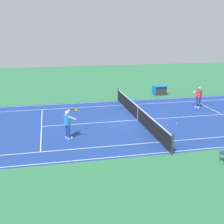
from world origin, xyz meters
TOP-DOWN VIEW (x-y plane):
  - ground_plane at (0.00, 0.00)m, footprint 60.00×60.00m
  - court_slab at (0.00, 0.00)m, footprint 24.20×11.40m
  - court_line_markings at (0.00, 0.00)m, footprint 23.85×11.05m
  - tennis_net at (0.00, 0.00)m, footprint 0.10×11.70m
  - tennis_player_near at (4.86, 2.46)m, footprint 0.89×0.98m
  - tennis_player_far at (-5.59, -2.15)m, footprint 0.83×1.03m
  - tennis_ball at (-2.25, 1.31)m, footprint 0.07×0.07m
  - equipment_cart_tarped at (-4.31, -7.15)m, footprint 1.25×0.84m

SIDE VIEW (x-z plane):
  - ground_plane at x=0.00m, z-range 0.00..0.00m
  - court_slab at x=0.00m, z-range 0.00..0.00m
  - court_line_markings at x=0.00m, z-range 0.00..0.01m
  - tennis_ball at x=-2.25m, z-range 0.00..0.07m
  - equipment_cart_tarped at x=-4.31m, z-range 0.01..0.86m
  - tennis_net at x=0.00m, z-range -0.05..1.03m
  - tennis_player_near at x=4.86m, z-range 0.08..1.78m
  - tennis_player_far at x=-5.59m, z-range 0.08..1.78m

